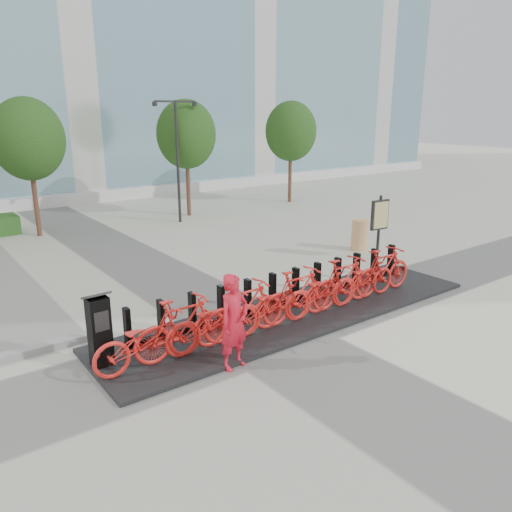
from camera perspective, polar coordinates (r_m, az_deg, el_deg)
ground at (r=10.80m, az=0.50°, el=-8.82°), size 120.00×120.00×0.00m
glass_building at (r=39.92m, az=-6.74°, el=26.83°), size 32.00×16.00×24.00m
tree_1 at (r=20.30m, az=-24.61°, el=12.02°), size 2.60×2.60×5.10m
tree_2 at (r=22.62m, az=-7.98°, el=13.58°), size 2.60×2.60×5.10m
tree_3 at (r=26.05m, az=4.00°, el=14.02°), size 2.60×2.60×5.10m
streetlamp at (r=21.30m, az=-9.01°, el=12.15°), size 2.00×0.20×5.00m
dock_pad at (r=11.75m, az=4.70°, el=-6.51°), size 9.60×2.40×0.08m
dock_rail_posts at (r=11.95m, az=3.47°, el=-3.69°), size 8.02×0.50×0.85m
bike_0 at (r=9.30m, az=-12.36°, el=-9.32°), size 2.04×0.71×1.07m
bike_1 at (r=9.56m, az=-8.42°, el=-8.00°), size 1.98×0.56×1.19m
bike_2 at (r=9.91m, az=-4.72°, el=-7.35°), size 2.04×0.71×1.07m
bike_3 at (r=10.25m, az=-1.30°, el=-6.11°), size 1.98×0.56×1.19m
bike_4 at (r=10.67m, az=1.87°, el=-5.53°), size 2.04×0.71×1.07m
bike_5 at (r=11.09m, az=4.80°, el=-4.40°), size 1.98×0.56×1.19m
bike_6 at (r=11.57m, az=7.48°, el=-3.91°), size 2.04×0.71×1.07m
bike_7 at (r=12.04m, az=9.97°, el=-2.91°), size 1.98×0.56×1.19m
bike_8 at (r=12.56m, az=12.23°, el=-2.50°), size 2.04×0.71×1.07m
bike_9 at (r=13.08m, az=14.33°, el=-1.63°), size 1.98×0.56×1.19m
kiosk at (r=9.53m, az=-17.45°, el=-8.06°), size 0.45×0.38×1.44m
worker_red at (r=9.11m, az=-2.51°, el=-7.53°), size 0.74×0.56×1.81m
construction_barrel at (r=17.33m, az=11.73°, el=2.39°), size 0.56×0.56×1.05m
map_sign at (r=16.12m, az=13.96°, el=4.28°), size 0.68×0.17×2.07m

